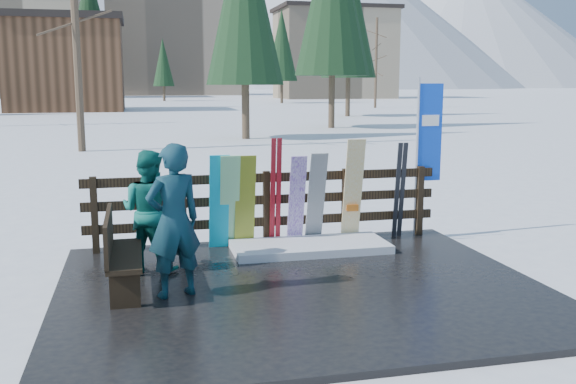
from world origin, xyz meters
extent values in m
plane|color=white|center=(0.00, 0.00, 0.00)|extent=(700.00, 700.00, 0.00)
cube|color=black|center=(0.00, 0.00, 0.04)|extent=(6.00, 5.00, 0.08)
cube|color=black|center=(-2.60, 2.20, 0.66)|extent=(0.10, 0.10, 1.15)
cube|color=black|center=(-1.30, 2.20, 0.66)|extent=(0.10, 0.10, 1.15)
cube|color=black|center=(0.00, 2.20, 0.66)|extent=(0.10, 0.10, 1.15)
cube|color=black|center=(1.30, 2.20, 0.66)|extent=(0.10, 0.10, 1.15)
cube|color=black|center=(2.60, 2.20, 0.66)|extent=(0.10, 0.10, 1.15)
cube|color=black|center=(0.00, 2.20, 0.43)|extent=(5.60, 0.05, 0.14)
cube|color=black|center=(0.00, 2.20, 0.78)|extent=(5.60, 0.05, 0.14)
cube|color=black|center=(0.00, 2.20, 1.13)|extent=(5.60, 0.05, 0.14)
cube|color=white|center=(0.55, 1.60, 0.14)|extent=(2.35, 1.00, 0.12)
cube|color=black|center=(-2.14, 0.26, 0.53)|extent=(0.40, 1.50, 0.06)
cube|color=black|center=(-2.14, -0.34, 0.30)|extent=(0.34, 0.06, 0.45)
cube|color=black|center=(-2.14, 0.86, 0.30)|extent=(0.34, 0.06, 0.45)
cube|color=black|center=(-2.32, 0.26, 0.80)|extent=(0.05, 1.50, 0.50)
cube|color=#0BB8DC|center=(-0.77, 1.98, 0.81)|extent=(0.30, 0.37, 1.47)
cube|color=white|center=(-0.61, 1.98, 0.81)|extent=(0.29, 0.42, 1.46)
cube|color=#F1FF2B|center=(-0.38, 1.98, 0.80)|extent=(0.30, 0.33, 1.45)
cube|color=white|center=(0.43, 1.98, 0.79)|extent=(0.25, 0.34, 1.42)
cube|color=black|center=(0.75, 1.98, 0.81)|extent=(0.27, 0.40, 1.46)
cube|color=white|center=(1.35, 1.98, 0.91)|extent=(0.29, 0.32, 1.66)
cube|color=maroon|center=(0.07, 2.05, 0.92)|extent=(0.07, 0.19, 1.69)
cube|color=maroon|center=(0.16, 2.05, 0.92)|extent=(0.08, 0.19, 1.69)
cube|color=black|center=(2.13, 2.05, 0.87)|extent=(0.08, 0.20, 1.57)
cube|color=black|center=(2.22, 2.05, 0.87)|extent=(0.08, 0.20, 1.57)
cylinder|color=silver|center=(2.54, 2.25, 1.38)|extent=(0.04, 0.04, 2.60)
cube|color=blue|center=(2.76, 2.25, 1.78)|extent=(0.42, 0.02, 1.60)
imported|color=#134748|center=(-1.56, -0.04, 1.00)|extent=(0.77, 0.63, 1.83)
imported|color=#10655A|center=(-1.82, 1.10, 0.90)|extent=(1.00, 0.94, 1.64)
cube|color=tan|center=(-22.00, 110.00, 9.00)|extent=(22.00, 14.00, 18.00)
cube|color=gray|center=(6.00, 130.00, 11.00)|extent=(26.00, 16.00, 22.00)
cube|color=tan|center=(30.00, 95.00, 7.00)|extent=(18.00, 12.00, 14.00)
cube|color=black|center=(30.00, 95.00, 14.30)|extent=(18.90, 12.60, 0.60)
cube|color=brown|center=(-8.00, 55.00, 4.00)|extent=(10.00, 8.00, 8.00)
cube|color=black|center=(-8.00, 55.00, 8.30)|extent=(10.50, 8.40, 0.60)
cone|color=black|center=(3.00, 22.00, 4.97)|extent=(3.58, 3.58, 9.94)
cone|color=black|center=(9.00, 28.00, 5.95)|extent=(4.28, 4.28, 11.90)
cone|color=black|center=(14.00, 40.00, 5.89)|extent=(4.24, 4.24, 11.77)
cylinder|color=#382B1E|center=(22.00, 55.00, 4.51)|extent=(0.28, 0.28, 9.01)
cone|color=black|center=(-6.00, 60.00, 6.71)|extent=(4.83, 4.83, 13.41)
cone|color=black|center=(16.00, 72.00, 5.49)|extent=(3.96, 3.96, 10.99)
cone|color=black|center=(2.00, 85.00, 4.11)|extent=(2.96, 2.96, 8.23)
cone|color=white|center=(90.00, 310.00, 40.00)|extent=(200.00, 200.00, 80.00)
cone|color=white|center=(180.00, 330.00, 35.00)|extent=(180.00, 180.00, 70.00)
camera|label=1|loc=(-1.94, -7.50, 2.60)|focal=40.00mm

